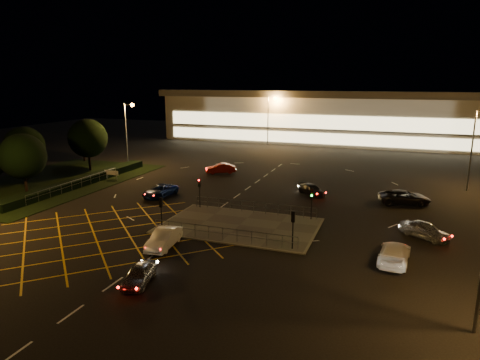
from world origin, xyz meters
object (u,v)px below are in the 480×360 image
(signal_se, at_px, (293,222))
(signal_nw, at_px, (200,187))
(car_near_silver, at_px, (139,274))
(signal_ne, at_px, (312,197))
(car_circ_red, at_px, (221,168))
(car_far_dkgrey, at_px, (312,190))
(car_queue_white, at_px, (164,238))
(car_approach_white, at_px, (394,253))
(car_right_silver, at_px, (425,230))
(signal_sw, at_px, (161,207))
(car_east_grey, at_px, (404,197))
(car_left_blue, at_px, (160,191))

(signal_se, xyz_separation_m, signal_nw, (-12.00, 7.99, 0.00))
(car_near_silver, bearing_deg, signal_ne, 51.26)
(signal_se, relative_size, signal_ne, 1.00)
(car_near_silver, bearing_deg, car_circ_red, 90.91)
(car_far_dkgrey, bearing_deg, car_queue_white, -155.23)
(car_approach_white, bearing_deg, car_right_silver, -106.19)
(car_far_dkgrey, bearing_deg, car_circ_red, 110.03)
(signal_sw, distance_m, car_near_silver, 10.04)
(signal_se, relative_size, signal_nw, 1.00)
(signal_se, bearing_deg, car_east_grey, -116.58)
(car_near_silver, relative_size, car_east_grey, 0.70)
(signal_nw, xyz_separation_m, car_approach_white, (19.76, -7.72, -1.62))
(signal_sw, distance_m, car_far_dkgrey, 20.42)
(signal_nw, distance_m, car_left_blue, 7.13)
(car_right_silver, bearing_deg, car_approach_white, -166.83)
(signal_nw, bearing_deg, car_queue_white, -80.04)
(signal_se, distance_m, car_queue_white, 10.63)
(signal_se, bearing_deg, car_left_blue, -30.02)
(car_near_silver, distance_m, car_right_silver, 24.38)
(car_left_blue, relative_size, car_circ_red, 1.14)
(car_near_silver, xyz_separation_m, car_queue_white, (-1.66, 6.21, 0.10))
(car_far_dkgrey, xyz_separation_m, car_right_silver, (11.98, -11.05, 0.13))
(signal_se, relative_size, car_approach_white, 0.61)
(car_far_dkgrey, height_order, car_approach_white, car_approach_white)
(signal_sw, distance_m, car_left_blue, 12.53)
(signal_nw, relative_size, car_left_blue, 0.63)
(car_near_silver, xyz_separation_m, car_approach_white, (16.16, 9.48, 0.10))
(signal_ne, relative_size, car_east_grey, 0.58)
(signal_se, height_order, signal_nw, same)
(signal_sw, bearing_deg, signal_nw, -90.00)
(car_queue_white, relative_size, car_approach_white, 0.88)
(signal_nw, bearing_deg, signal_se, -33.65)
(signal_nw, xyz_separation_m, car_near_silver, (3.59, -17.20, -1.72))
(car_right_silver, bearing_deg, signal_sw, 140.81)
(car_far_dkgrey, bearing_deg, car_near_silver, -147.20)
(car_right_silver, height_order, car_approach_white, car_approach_white)
(car_far_dkgrey, distance_m, car_east_grey, 10.40)
(car_right_silver, relative_size, car_approach_white, 0.84)
(car_circ_red, bearing_deg, signal_se, 3.68)
(signal_ne, relative_size, car_approach_white, 0.61)
(signal_ne, xyz_separation_m, car_circ_red, (-16.71, 17.09, -1.65))
(signal_sw, xyz_separation_m, car_east_grey, (20.61, 17.21, -1.61))
(signal_sw, relative_size, car_far_dkgrey, 0.75)
(car_left_blue, bearing_deg, car_near_silver, -58.10)
(car_right_silver, bearing_deg, car_left_blue, 116.23)
(car_queue_white, bearing_deg, car_east_grey, 40.70)
(car_right_silver, bearing_deg, car_queue_white, 149.61)
(signal_sw, height_order, car_queue_white, signal_sw)
(car_left_blue, height_order, car_approach_white, car_approach_white)
(signal_sw, xyz_separation_m, car_right_silver, (22.19, 6.54, -1.63))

